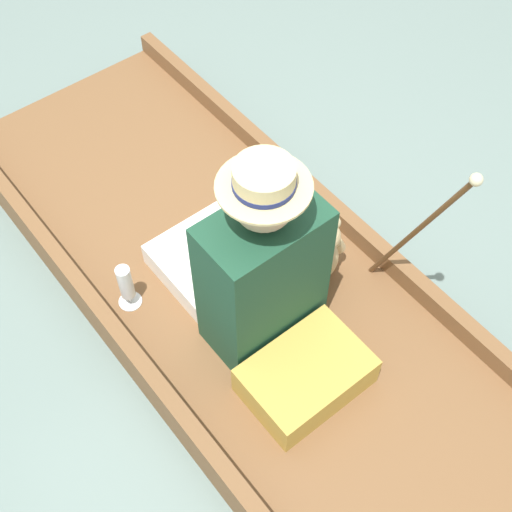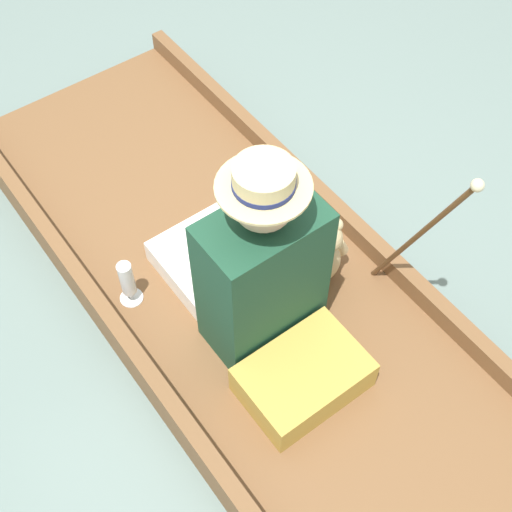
{
  "view_description": "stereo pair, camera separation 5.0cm",
  "coord_description": "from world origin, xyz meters",
  "px_view_note": "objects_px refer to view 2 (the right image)",
  "views": [
    {
      "loc": [
        -0.97,
        -1.35,
        2.59
      ],
      "look_at": [
        -0.06,
        -0.21,
        0.57
      ],
      "focal_mm": 50.0,
      "sensor_mm": 36.0,
      "label": 1
    },
    {
      "loc": [
        -0.93,
        -1.38,
        2.59
      ],
      "look_at": [
        -0.06,
        -0.21,
        0.57
      ],
      "focal_mm": 50.0,
      "sensor_mm": 36.0,
      "label": 2
    }
  ],
  "objects_px": {
    "teddy_bear": "(324,254)",
    "walking_cane": "(427,228)",
    "seated_person": "(252,267)",
    "wine_glass": "(127,281)"
  },
  "relations": [
    {
      "from": "seated_person",
      "to": "walking_cane",
      "type": "bearing_deg",
      "value": -27.1
    },
    {
      "from": "seated_person",
      "to": "wine_glass",
      "type": "height_order",
      "value": "seated_person"
    },
    {
      "from": "seated_person",
      "to": "walking_cane",
      "type": "height_order",
      "value": "seated_person"
    },
    {
      "from": "seated_person",
      "to": "teddy_bear",
      "type": "relative_size",
      "value": 2.66
    },
    {
      "from": "teddy_bear",
      "to": "walking_cane",
      "type": "bearing_deg",
      "value": -58.74
    },
    {
      "from": "teddy_bear",
      "to": "seated_person",
      "type": "bearing_deg",
      "value": 177.46
    },
    {
      "from": "walking_cane",
      "to": "teddy_bear",
      "type": "bearing_deg",
      "value": 121.26
    },
    {
      "from": "teddy_bear",
      "to": "wine_glass",
      "type": "relative_size",
      "value": 1.52
    },
    {
      "from": "wine_glass",
      "to": "walking_cane",
      "type": "height_order",
      "value": "walking_cane"
    },
    {
      "from": "teddy_bear",
      "to": "wine_glass",
      "type": "xyz_separation_m",
      "value": [
        -0.69,
        0.38,
        -0.03
      ]
    }
  ]
}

